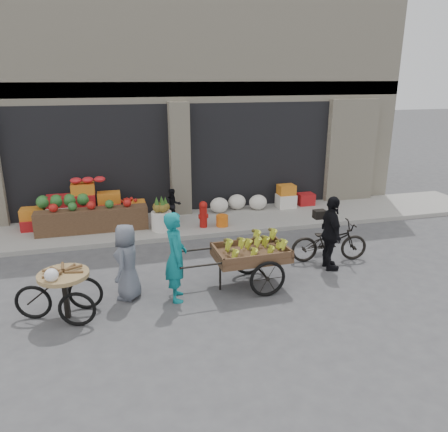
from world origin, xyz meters
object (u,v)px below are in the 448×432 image
object	(u,v)px
seated_person	(173,205)
orange_bucket	(222,221)
cyclist	(331,234)
vendor_grey	(127,262)
fire_hydrant	(203,213)
banana_cart	(248,252)
vendor_woman	(176,257)
tricycle_cart	(64,288)
bicycle	(329,242)
pineapple_bin	(162,221)

from	to	relation	value
seated_person	orange_bucket	bearing A→B (deg)	-40.26
cyclist	vendor_grey	bearing A→B (deg)	100.85
fire_hydrant	vendor_grey	distance (m)	3.84
seated_person	banana_cart	xyz separation A→B (m)	(0.87, -3.98, 0.14)
vendor_grey	cyclist	xyz separation A→B (m)	(4.21, 0.19, 0.09)
vendor_woman	tricycle_cart	distance (m)	1.95
bicycle	cyclist	size ratio (longest dim) A/B	1.07
pineapple_bin	fire_hydrant	xyz separation A→B (m)	(1.10, -0.05, 0.13)
tricycle_cart	bicycle	bearing A→B (deg)	22.49
seated_person	cyclist	xyz separation A→B (m)	(2.79, -3.66, 0.22)
vendor_woman	orange_bucket	bearing A→B (deg)	-21.99
fire_hydrant	bicycle	world-z (taller)	bicycle
fire_hydrant	tricycle_cart	world-z (taller)	tricycle_cart
orange_bucket	tricycle_cart	xyz separation A→B (m)	(-3.69, -3.62, 0.30)
vendor_grey	bicycle	bearing A→B (deg)	121.64
seated_person	tricycle_cart	distance (m)	4.98
vendor_grey	bicycle	size ratio (longest dim) A/B	0.84
pineapple_bin	tricycle_cart	distance (m)	4.27
fire_hydrant	orange_bucket	size ratio (longest dim) A/B	2.22
bicycle	cyclist	xyz separation A→B (m)	(-0.20, -0.40, 0.35)
banana_cart	bicycle	distance (m)	2.26
cyclist	bicycle	bearing A→B (deg)	-18.30
banana_cart	fire_hydrant	bearing A→B (deg)	91.16
banana_cart	seated_person	bearing A→B (deg)	100.57
tricycle_cart	banana_cart	bearing A→B (deg)	17.21
banana_cart	vendor_woman	world-z (taller)	vendor_woman
orange_bucket	fire_hydrant	bearing A→B (deg)	174.29
fire_hydrant	seated_person	size ratio (longest dim) A/B	0.76
orange_bucket	tricycle_cart	size ratio (longest dim) A/B	0.22
vendor_woman	seated_person	bearing A→B (deg)	-2.56
fire_hydrant	seated_person	xyz separation A→B (m)	(-0.70, 0.65, 0.08)
vendor_grey	fire_hydrant	bearing A→B (deg)	170.51
vendor_woman	cyclist	distance (m)	3.39
banana_cart	bicycle	world-z (taller)	banana_cart
pineapple_bin	cyclist	size ratio (longest dim) A/B	0.32
pineapple_bin	fire_hydrant	distance (m)	1.11
vendor_grey	pineapple_bin	bearing A→B (deg)	-173.36
fire_hydrant	tricycle_cart	bearing A→B (deg)	-130.96
pineapple_bin	banana_cart	distance (m)	3.63
seated_person	vendor_woman	xyz separation A→B (m)	(-0.56, -4.13, 0.26)
pineapple_bin	tricycle_cart	xyz separation A→B (m)	(-2.09, -3.72, 0.20)
banana_cart	tricycle_cart	bearing A→B (deg)	-175.97
banana_cart	vendor_woman	size ratio (longest dim) A/B	1.44
vendor_woman	bicycle	bearing A→B (deg)	-70.98
tricycle_cart	cyclist	bearing A→B (deg)	18.66
pineapple_bin	bicycle	world-z (taller)	bicycle
banana_cart	pineapple_bin	bearing A→B (deg)	108.81
fire_hydrant	banana_cart	world-z (taller)	banana_cart
tricycle_cart	seated_person	bearing A→B (deg)	71.57
bicycle	tricycle_cart	bearing A→B (deg)	109.26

